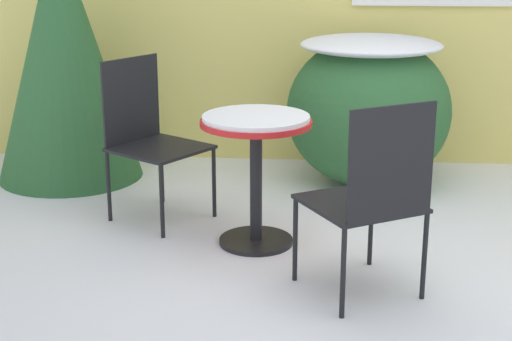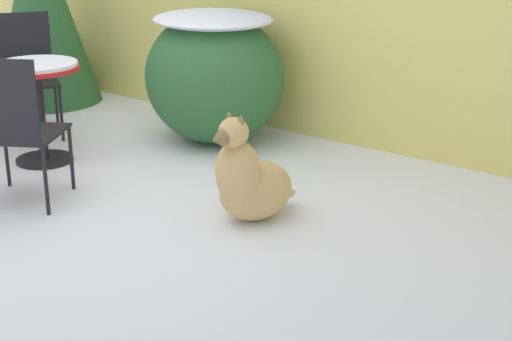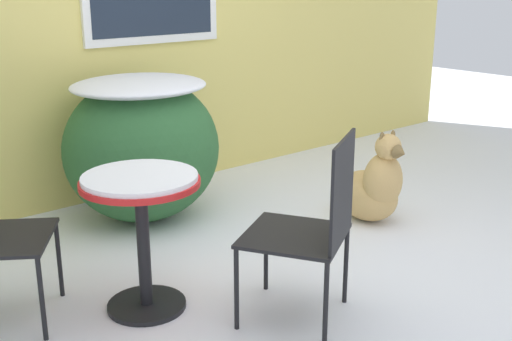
% 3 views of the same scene
% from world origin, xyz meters
% --- Properties ---
extents(ground_plane, '(16.00, 16.00, 0.00)m').
position_xyz_m(ground_plane, '(0.00, 0.00, 0.00)').
color(ground_plane, white).
extents(shrub_left, '(1.09, 1.01, 1.01)m').
position_xyz_m(shrub_left, '(-0.18, 1.60, 0.54)').
color(shrub_left, '#2D6033').
rests_on(shrub_left, ground_plane).
extents(patio_table, '(0.60, 0.60, 0.72)m').
position_xyz_m(patio_table, '(-0.85, 0.48, 0.55)').
color(patio_table, black).
rests_on(patio_table, ground_plane).
extents(patio_chair_far_side, '(0.65, 0.65, 0.95)m').
position_xyz_m(patio_chair_far_side, '(-0.28, -0.15, 0.51)').
color(patio_chair_far_side, black).
rests_on(patio_chair_far_side, ground_plane).
extents(dog, '(0.43, 0.68, 0.67)m').
position_xyz_m(dog, '(1.00, 0.52, 0.24)').
color(dog, tan).
rests_on(dog, ground_plane).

